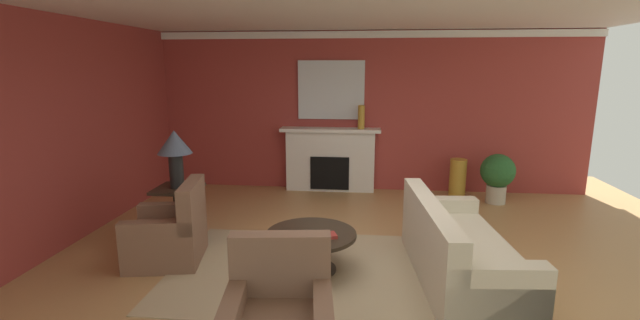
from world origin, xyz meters
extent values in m
plane|color=tan|center=(0.00, 0.00, 0.00)|extent=(9.56, 9.56, 0.00)
cube|color=#9E3833|center=(0.00, 3.42, 1.43)|extent=(7.96, 0.12, 2.87)
cube|color=#9E3833|center=(-3.74, 0.30, 1.43)|extent=(0.12, 7.32, 2.87)
cube|color=white|center=(0.00, 0.30, 2.90)|extent=(7.96, 7.32, 0.06)
cube|color=white|center=(0.00, 3.34, 2.79)|extent=(7.96, 0.08, 0.12)
cube|color=tan|center=(-0.53, -0.08, 0.01)|extent=(3.13, 2.20, 0.01)
cube|color=white|center=(-0.58, 3.21, 0.55)|extent=(1.60, 0.25, 1.10)
cube|color=black|center=(-0.58, 3.19, 0.35)|extent=(0.70, 0.26, 0.60)
cube|color=white|center=(-0.58, 3.18, 1.13)|extent=(1.80, 0.35, 0.06)
cube|color=silver|center=(-0.58, 3.33, 1.83)|extent=(1.19, 0.04, 1.04)
cube|color=beige|center=(1.09, -0.12, 0.23)|extent=(1.07, 2.17, 0.45)
cube|color=beige|center=(0.74, -0.15, 0.65)|extent=(0.37, 2.11, 0.40)
cube|color=beige|center=(1.17, -1.07, 0.31)|extent=(0.91, 0.27, 0.62)
cube|color=beige|center=(1.01, 0.83, 0.31)|extent=(0.91, 0.27, 0.62)
cube|color=brown|center=(-2.24, 0.00, 0.22)|extent=(0.92, 0.92, 0.44)
cube|color=brown|center=(-1.93, 0.06, 0.70)|extent=(0.29, 0.82, 0.51)
cube|color=brown|center=(-2.30, 0.33, 0.30)|extent=(0.81, 0.27, 0.60)
cube|color=brown|center=(-2.19, -0.32, 0.30)|extent=(0.81, 0.27, 0.60)
cube|color=brown|center=(-0.61, -1.40, 0.70)|extent=(0.81, 0.26, 0.51)
cylinder|color=#2D2319|center=(-0.53, -0.08, 0.43)|extent=(1.00, 1.00, 0.04)
cylinder|color=#2D2319|center=(-0.53, -0.08, 0.21)|extent=(0.12, 0.12, 0.41)
cylinder|color=#2D2319|center=(-0.53, -0.08, 0.01)|extent=(0.56, 0.56, 0.03)
cube|color=#2D2319|center=(-2.37, 0.68, 0.68)|extent=(0.56, 0.56, 0.04)
cube|color=#2D2319|center=(-2.37, 0.68, 0.33)|extent=(0.10, 0.10, 0.66)
cube|color=#2D2319|center=(-2.37, 0.68, 0.02)|extent=(0.45, 0.45, 0.04)
cylinder|color=black|center=(-2.37, 0.68, 0.92)|extent=(0.18, 0.18, 0.45)
cone|color=#4C566B|center=(-2.37, 0.68, 1.30)|extent=(0.44, 0.44, 0.30)
cylinder|color=#B7892D|center=(-0.03, 3.16, 1.37)|extent=(0.12, 0.12, 0.42)
cylinder|color=#B7892D|center=(1.65, 2.91, 0.35)|extent=(0.28, 0.28, 0.69)
cube|color=maroon|center=(-0.36, -0.20, 0.47)|extent=(0.27, 0.23, 0.04)
cylinder|color=#BCB29E|center=(2.25, 2.72, 0.15)|extent=(0.32, 0.32, 0.30)
sphere|color=#28602D|center=(2.25, 2.72, 0.55)|extent=(0.56, 0.56, 0.56)
camera|label=1|loc=(0.04, -4.59, 2.23)|focal=24.57mm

